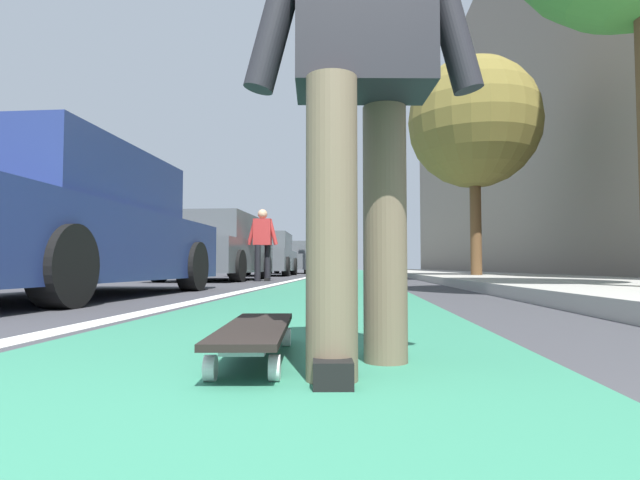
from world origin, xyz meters
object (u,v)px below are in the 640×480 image
street_tree_mid (474,123)px  traffic_light (311,198)px  skateboard (256,332)px  skater_person (362,54)px  parked_car_mid (217,249)px  parked_car_far (265,255)px  parked_car_end (291,258)px  pedestrian_distant (263,240)px  parked_car_near (61,227)px

street_tree_mid → traffic_light: bearing=25.7°
skateboard → skater_person: size_ratio=0.52×
parked_car_mid → traffic_light: traffic_light is taller
skateboard → street_tree_mid: size_ratio=0.17×
parked_car_far → traffic_light: (3.00, -1.36, 2.41)m
skateboard → parked_car_end: 22.76m
skateboard → traffic_light: size_ratio=0.19×
skateboard → parked_car_end: (22.59, 2.74, 0.62)m
pedestrian_distant → parked_car_near: bearing=170.7°
parked_car_end → pedestrian_distant: 13.38m
parked_car_far → pedestrian_distant: pedestrian_distant is taller
parked_car_mid → parked_car_end: (12.79, -0.07, 0.00)m
parked_car_near → skater_person: bearing=-139.2°
parked_car_end → skateboard: bearing=-173.1°
parked_car_mid → skateboard: bearing=-164.0°
skateboard → pedestrian_distant: size_ratio=0.55×
parked_car_near → traffic_light: bearing=-4.2°
skateboard → street_tree_mid: (9.85, -2.97, 3.41)m
parked_car_far → traffic_light: bearing=-24.3°
skater_person → skateboard: bearing=66.6°
parked_car_far → street_tree_mid: street_tree_mid is taller
traffic_light → skater_person: bearing=-174.6°
skater_person → pedestrian_distant: skater_person is taller
parked_car_end → street_tree_mid: (-12.74, -5.71, 2.79)m
street_tree_mid → pedestrian_distant: 5.36m
street_tree_mid → skater_person: bearing=165.3°
skateboard → traffic_light: traffic_light is taller
parked_car_far → pedestrian_distant: size_ratio=2.88×
parked_car_end → pedestrian_distant: (-13.33, -1.07, 0.17)m
skateboard → parked_car_mid: (9.79, 2.81, 0.62)m
pedestrian_distant → parked_car_far: bearing=9.7°
skater_person → traffic_light: 19.45m
skater_person → parked_car_near: 4.58m
parked_car_far → parked_car_end: 6.50m
parked_car_near → pedestrian_distant: (5.94, -0.97, 0.18)m
traffic_light → parked_car_mid: bearing=171.8°
skateboard → traffic_light: (19.09, 1.47, 3.02)m
parked_car_end → parked_car_mid: bearing=179.7°
street_tree_mid → skateboard: bearing=163.2°
traffic_light → skateboard: bearing=-175.6°
parked_car_near → traffic_light: traffic_light is taller
skater_person → street_tree_mid: 10.65m
skateboard → traffic_light: bearing=4.4°
parked_car_far → parked_car_near: bearing=-179.2°
parked_car_near → parked_car_end: bearing=0.3°
traffic_light → street_tree_mid: (-9.24, -4.44, 0.39)m
skater_person → pedestrian_distant: size_ratio=1.06×
skater_person → traffic_light: traffic_light is taller
parked_car_mid → pedestrian_distant: 1.27m
skateboard → parked_car_near: size_ratio=0.19×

